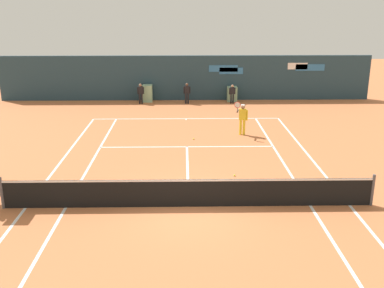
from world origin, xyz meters
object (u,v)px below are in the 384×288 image
(ball_kid_right_post, at_px, (232,93))
(ball_kid_centre_post, at_px, (187,92))
(player_on_baseline, at_px, (242,117))
(ball_kid_left_post, at_px, (141,92))
(tennis_ball_mid_court, at_px, (200,185))
(tennis_ball_near_service_line, at_px, (234,175))
(tennis_ball_by_sideline, at_px, (194,139))

(ball_kid_right_post, xyz_separation_m, ball_kid_centre_post, (-2.98, -0.00, 0.06))
(ball_kid_centre_post, bearing_deg, player_on_baseline, 110.60)
(ball_kid_left_post, relative_size, tennis_ball_mid_court, 19.56)
(tennis_ball_near_service_line, bearing_deg, ball_kid_left_post, 109.89)
(ball_kid_centre_post, height_order, tennis_ball_mid_court, ball_kid_centre_post)
(ball_kid_left_post, xyz_separation_m, tennis_ball_near_service_line, (4.75, -13.12, -0.73))
(player_on_baseline, relative_size, ball_kid_centre_post, 1.32)
(ball_kid_right_post, distance_m, tennis_ball_near_service_line, 13.20)
(ball_kid_right_post, distance_m, ball_kid_left_post, 6.02)
(tennis_ball_by_sideline, height_order, tennis_ball_mid_court, same)
(player_on_baseline, bearing_deg, tennis_ball_near_service_line, 93.42)
(tennis_ball_near_service_line, height_order, tennis_ball_mid_court, same)
(ball_kid_centre_post, xyz_separation_m, tennis_ball_by_sideline, (0.25, -8.23, -0.75))
(ball_kid_right_post, height_order, tennis_ball_near_service_line, ball_kid_right_post)
(player_on_baseline, distance_m, ball_kid_left_post, 9.40)
(ball_kid_right_post, xyz_separation_m, tennis_ball_by_sideline, (-2.73, -8.23, -0.69))
(ball_kid_left_post, height_order, tennis_ball_by_sideline, ball_kid_left_post)
(ball_kid_centre_post, distance_m, tennis_ball_near_service_line, 13.25)
(player_on_baseline, xyz_separation_m, ball_kid_left_post, (-5.74, 7.45, -0.17))
(tennis_ball_mid_court, bearing_deg, tennis_ball_by_sideline, 90.87)
(ball_kid_left_post, height_order, ball_kid_centre_post, ball_kid_centre_post)
(ball_kid_centre_post, height_order, tennis_ball_by_sideline, ball_kid_centre_post)
(tennis_ball_near_service_line, bearing_deg, tennis_ball_by_sideline, 106.59)
(ball_kid_left_post, distance_m, tennis_ball_near_service_line, 13.97)
(ball_kid_right_post, bearing_deg, ball_kid_left_post, -3.04)
(ball_kid_left_post, distance_m, tennis_ball_by_sideline, 8.89)
(tennis_ball_near_service_line, xyz_separation_m, tennis_ball_by_sideline, (-1.46, 4.89, 0.00))
(player_on_baseline, height_order, tennis_ball_by_sideline, player_on_baseline)
(ball_kid_right_post, xyz_separation_m, tennis_ball_mid_court, (-2.64, -14.01, -0.69))
(player_on_baseline, height_order, ball_kid_centre_post, player_on_baseline)
(player_on_baseline, relative_size, ball_kid_left_post, 1.35)
(ball_kid_centre_post, bearing_deg, ball_kid_left_post, 0.66)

